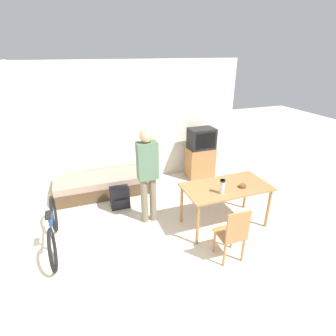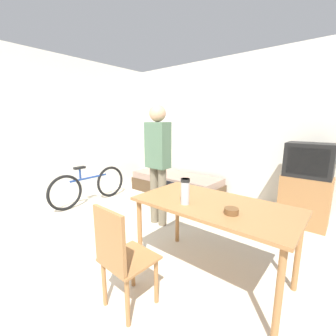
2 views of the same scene
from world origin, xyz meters
name	(u,v)px [view 1 (image 1 of 2)]	position (x,y,z in m)	size (l,w,h in m)	color
ground_plane	(206,319)	(0.00, 0.00, 0.00)	(20.00, 20.00, 0.00)	beige
wall_back	(128,124)	(0.00, 3.89, 1.35)	(5.33, 0.06, 2.70)	silver
daybed	(102,185)	(-0.74, 3.41, 0.20)	(1.97, 0.75, 0.41)	#4C3823
tv	(201,154)	(1.62, 3.43, 0.61)	(0.64, 0.41, 1.22)	#9E6B3D
dining_table	(226,190)	(1.14, 1.54, 0.69)	(1.47, 0.77, 0.77)	#9E6B3D
wooden_chair	(233,233)	(0.78, 0.72, 0.50)	(0.40, 0.40, 0.90)	#9E6B3D
bicycle	(53,230)	(-1.66, 1.93, 0.32)	(0.08, 1.58, 0.72)	black
person_standing	(148,170)	(-0.07, 2.10, 1.03)	(0.34, 0.23, 1.74)	#6B604C
thermos_flask	(222,186)	(0.94, 1.35, 0.90)	(0.08, 0.08, 0.24)	#B7B7BC
mate_bowl	(243,186)	(1.37, 1.40, 0.80)	(0.12, 0.12, 0.05)	brown
backpack	(120,198)	(-0.48, 2.72, 0.22)	(0.36, 0.23, 0.45)	black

